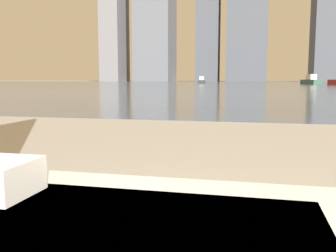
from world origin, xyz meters
name	(u,v)px	position (x,y,z in m)	size (l,w,h in m)	color
harbor_water	(251,84)	(0.00, 62.00, 0.01)	(180.00, 110.00, 0.01)	slate
harbor_boat_1	(311,81)	(8.72, 58.88, 0.53)	(2.66, 4.15, 1.47)	#335647
harbor_boat_2	(202,81)	(-8.55, 66.65, 0.45)	(1.46, 3.41, 1.24)	#2D2D33
skyline_tower_3	(248,12)	(-1.87, 118.00, 20.72)	(11.69, 13.19, 41.44)	#4C515B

